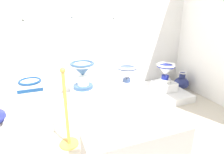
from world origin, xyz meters
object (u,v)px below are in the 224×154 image
(plinth_block_squat_floral, at_px, (127,90))
(info_placard_third, at_px, (115,21))
(decorative_vase_companion, at_px, (181,82))
(antique_toilet_pale_glazed, at_px, (166,70))
(info_placard_second, at_px, (75,20))
(stanchion_post_near_left, at_px, (67,123))
(antique_toilet_rightmost, at_px, (83,72))
(antique_toilet_squat_floral, at_px, (127,72))
(museum_bench, at_px, (138,147))
(plinth_block_tall_cobalt, at_px, (34,107))
(plinth_block_pale_glazed, at_px, (164,86))
(info_placard_first, at_px, (26,23))
(antique_toilet_tall_cobalt, at_px, (31,91))
(plinth_block_rightmost, at_px, (84,95))

(plinth_block_squat_floral, relative_size, info_placard_third, 2.62)
(decorative_vase_companion, bearing_deg, antique_toilet_pale_glazed, -166.20)
(info_placard_second, distance_m, stanchion_post_near_left, 1.82)
(info_placard_third, xyz_separation_m, decorative_vase_companion, (1.31, -0.46, -1.24))
(antique_toilet_rightmost, relative_size, decorative_vase_companion, 1.10)
(antique_toilet_rightmost, height_order, stanchion_post_near_left, stanchion_post_near_left)
(antique_toilet_rightmost, xyz_separation_m, info_placard_third, (0.78, 0.55, 0.74))
(antique_toilet_squat_floral, bearing_deg, antique_toilet_pale_glazed, -1.67)
(antique_toilet_pale_glazed, height_order, stanchion_post_near_left, stanchion_post_near_left)
(stanchion_post_near_left, relative_size, museum_bench, 0.86)
(plinth_block_squat_floral, distance_m, antique_toilet_pale_glazed, 0.84)
(plinth_block_squat_floral, relative_size, antique_toilet_pale_glazed, 1.02)
(info_placard_second, bearing_deg, plinth_block_tall_cobalt, -147.07)
(info_placard_second, height_order, decorative_vase_companion, info_placard_second)
(antique_toilet_pale_glazed, xyz_separation_m, info_placard_second, (-1.54, 0.59, 0.90))
(antique_toilet_rightmost, bearing_deg, plinth_block_pale_glazed, -1.26)
(antique_toilet_pale_glazed, height_order, info_placard_first, info_placard_first)
(stanchion_post_near_left, height_order, museum_bench, stanchion_post_near_left)
(antique_toilet_rightmost, relative_size, museum_bench, 0.37)
(antique_toilet_rightmost, relative_size, antique_toilet_squat_floral, 1.21)
(plinth_block_pale_glazed, relative_size, info_placard_second, 2.60)
(info_placard_first, bearing_deg, plinth_block_pale_glazed, -14.17)
(info_placard_second, height_order, stanchion_post_near_left, info_placard_second)
(plinth_block_squat_floral, relative_size, info_placard_second, 2.49)
(antique_toilet_tall_cobalt, xyz_separation_m, plinth_block_pale_glazed, (2.36, -0.06, -0.22))
(antique_toilet_squat_floral, height_order, antique_toilet_pale_glazed, antique_toilet_squat_floral)
(info_placard_first, relative_size, museum_bench, 0.13)
(plinth_block_rightmost, xyz_separation_m, museum_bench, (0.28, -1.38, -0.06))
(plinth_block_pale_glazed, distance_m, decorative_vase_companion, 0.54)
(plinth_block_tall_cobalt, height_order, antique_toilet_tall_cobalt, antique_toilet_tall_cobalt)
(plinth_block_pale_glazed, bearing_deg, info_placard_third, 143.40)
(antique_toilet_pale_glazed, bearing_deg, decorative_vase_companion, 13.80)
(plinth_block_tall_cobalt, bearing_deg, antique_toilet_squat_floral, -1.41)
(antique_toilet_rightmost, bearing_deg, info_placard_first, 143.92)
(stanchion_post_near_left, bearing_deg, antique_toilet_tall_cobalt, 115.18)
(info_placard_second, bearing_deg, antique_toilet_squat_floral, -36.70)
(plinth_block_squat_floral, height_order, stanchion_post_near_left, stanchion_post_near_left)
(plinth_block_squat_floral, relative_size, plinth_block_pale_glazed, 0.95)
(plinth_block_rightmost, xyz_separation_m, decorative_vase_companion, (2.09, 0.09, -0.09))
(plinth_block_pale_glazed, bearing_deg, decorative_vase_companion, 13.80)
(plinth_block_squat_floral, relative_size, info_placard_first, 2.31)
(plinth_block_tall_cobalt, relative_size, plinth_block_pale_glazed, 1.01)
(antique_toilet_squat_floral, bearing_deg, museum_bench, -109.92)
(stanchion_post_near_left, distance_m, museum_bench, 0.87)
(info_placard_first, relative_size, info_placard_second, 1.08)
(antique_toilet_tall_cobalt, xyz_separation_m, antique_toilet_rightmost, (0.79, -0.03, 0.23))
(antique_toilet_rightmost, height_order, plinth_block_pale_glazed, antique_toilet_rightmost)
(info_placard_second, bearing_deg, plinth_block_rightmost, -92.17)
(antique_toilet_pale_glazed, bearing_deg, plinth_block_tall_cobalt, 178.50)
(plinth_block_rightmost, xyz_separation_m, antique_toilet_squat_floral, (0.78, -0.01, 0.32))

